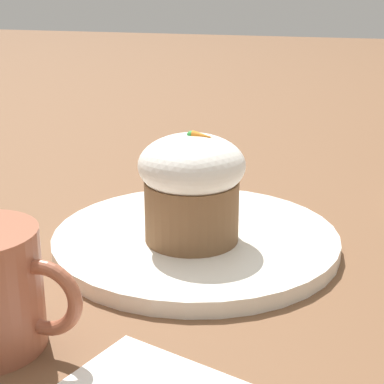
% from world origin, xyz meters
% --- Properties ---
extents(ground_plane, '(4.00, 4.00, 0.00)m').
position_xyz_m(ground_plane, '(0.00, 0.00, 0.00)').
color(ground_plane, brown).
extents(dessert_plate, '(0.25, 0.25, 0.01)m').
position_xyz_m(dessert_plate, '(0.00, 0.00, 0.01)').
color(dessert_plate, white).
rests_on(dessert_plate, ground_plane).
extents(carrot_cake, '(0.09, 0.09, 0.10)m').
position_xyz_m(carrot_cake, '(0.00, -0.01, 0.06)').
color(carrot_cake, brown).
rests_on(carrot_cake, dessert_plate).
extents(spoon, '(0.05, 0.11, 0.01)m').
position_xyz_m(spoon, '(-0.01, 0.01, 0.02)').
color(spoon, '#B7B7BC').
rests_on(spoon, dessert_plate).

